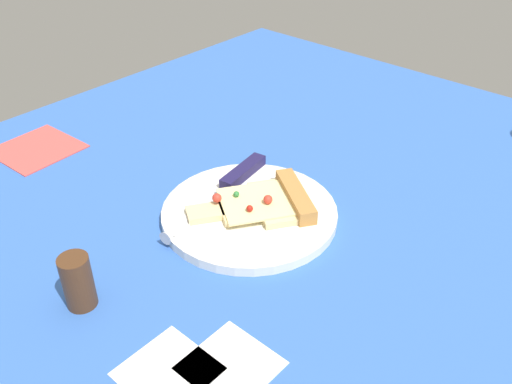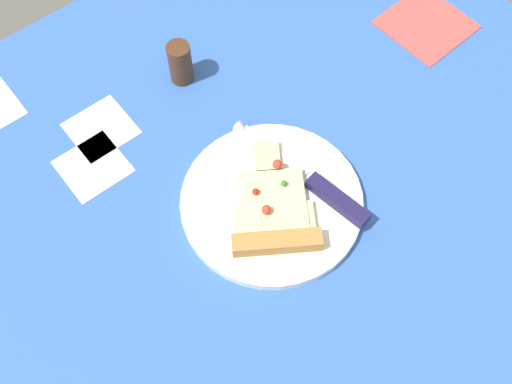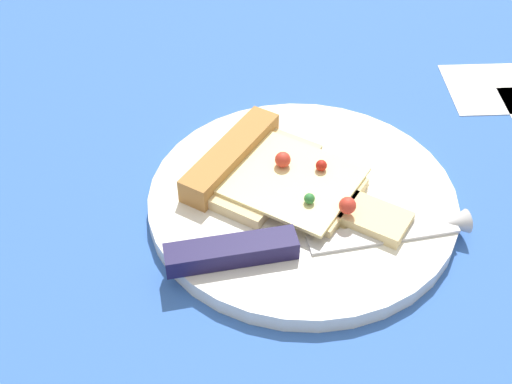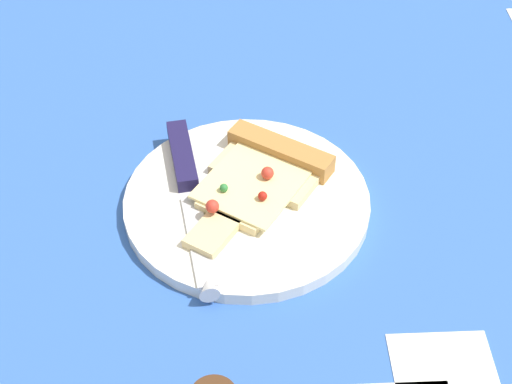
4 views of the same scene
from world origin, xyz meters
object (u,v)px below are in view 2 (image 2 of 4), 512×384
at_px(pepper_shaker, 180,63).
at_px(plate, 272,202).
at_px(pizza_slice, 274,214).
at_px(napkin, 426,24).
at_px(knife, 312,181).

bearing_deg(pepper_shaker, plate, 172.74).
bearing_deg(pepper_shaker, pizza_slice, 170.48).
xyz_separation_m(pizza_slice, napkin, (0.12, -0.43, -0.02)).
relative_size(plate, pizza_slice, 1.36).
height_order(pizza_slice, knife, pizza_slice).
distance_m(pizza_slice, pepper_shaker, 0.29).
distance_m(pizza_slice, knife, 0.08).
relative_size(pepper_shaker, napkin, 0.55).
xyz_separation_m(pizza_slice, pepper_shaker, (0.28, -0.05, 0.01)).
relative_size(pizza_slice, pepper_shaker, 2.64).
bearing_deg(pepper_shaker, knife, -174.42).
bearing_deg(napkin, plate, 103.67).
bearing_deg(knife, plate, 157.15).
relative_size(plate, napkin, 1.97).
height_order(pizza_slice, pepper_shaker, pepper_shaker).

